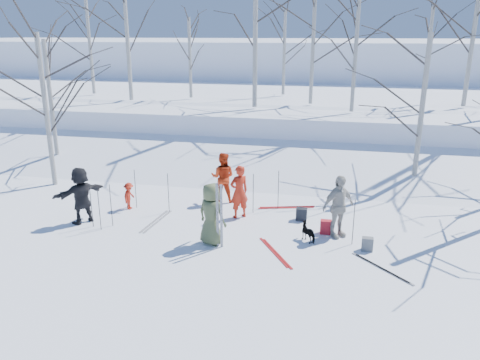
% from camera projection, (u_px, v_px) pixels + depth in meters
% --- Properties ---
extents(ground, '(120.00, 120.00, 0.00)m').
position_uv_depth(ground, '(229.00, 238.00, 13.62)').
color(ground, white).
rests_on(ground, ground).
extents(snow_ramp, '(70.00, 9.49, 4.12)m').
position_uv_depth(snow_ramp, '(267.00, 168.00, 20.10)').
color(snow_ramp, white).
rests_on(snow_ramp, ground).
extents(snow_plateau, '(70.00, 18.00, 2.20)m').
position_uv_depth(snow_plateau, '(293.00, 112.00, 29.16)').
color(snow_plateau, white).
rests_on(snow_plateau, ground).
extents(far_hill, '(90.00, 30.00, 6.00)m').
position_uv_depth(far_hill, '(315.00, 70.00, 48.43)').
color(far_hill, white).
rests_on(far_hill, ground).
extents(skier_olive_center, '(1.02, 0.86, 1.78)m').
position_uv_depth(skier_olive_center, '(211.00, 214.00, 12.99)').
color(skier_olive_center, '#495533').
rests_on(skier_olive_center, ground).
extents(skier_red_north, '(0.75, 0.72, 1.73)m').
position_uv_depth(skier_red_north, '(239.00, 192.00, 14.88)').
color(skier_red_north, red).
rests_on(skier_red_north, ground).
extents(skier_redor_behind, '(0.87, 0.69, 1.75)m').
position_uv_depth(skier_redor_behind, '(223.00, 177.00, 16.34)').
color(skier_redor_behind, red).
rests_on(skier_redor_behind, ground).
extents(skier_red_seated, '(0.35, 0.60, 0.92)m').
position_uv_depth(skier_red_seated, '(129.00, 196.00, 15.71)').
color(skier_red_seated, red).
rests_on(skier_red_seated, ground).
extents(skier_cream_east, '(1.12, 1.06, 1.86)m').
position_uv_depth(skier_cream_east, '(338.00, 206.00, 13.44)').
color(skier_cream_east, beige).
rests_on(skier_cream_east, ground).
extents(skier_grey_west, '(1.37, 1.68, 1.80)m').
position_uv_depth(skier_grey_west, '(81.00, 195.00, 14.47)').
color(skier_grey_west, black).
rests_on(skier_grey_west, ground).
extents(dog, '(0.66, 0.65, 0.54)m').
position_uv_depth(dog, '(309.00, 232.00, 13.34)').
color(dog, black).
rests_on(dog, ground).
extents(upright_ski_left, '(0.10, 0.16, 1.90)m').
position_uv_depth(upright_ski_left, '(217.00, 215.00, 12.74)').
color(upright_ski_left, silver).
rests_on(upright_ski_left, ground).
extents(upright_ski_right, '(0.12, 0.23, 1.89)m').
position_uv_depth(upright_ski_right, '(221.00, 216.00, 12.66)').
color(upright_ski_right, silver).
rests_on(upright_ski_right, ground).
extents(ski_pair_a, '(1.18, 2.00, 0.02)m').
position_uv_depth(ski_pair_a, '(287.00, 207.00, 15.95)').
color(ski_pair_a, '#AD1818').
rests_on(ski_pair_a, ground).
extents(ski_pair_b, '(2.10, 2.10, 0.02)m').
position_uv_depth(ski_pair_b, '(381.00, 268.00, 11.83)').
color(ski_pair_b, silver).
rests_on(ski_pair_b, ground).
extents(ski_pair_c, '(1.90, 2.08, 0.02)m').
position_uv_depth(ski_pair_c, '(275.00, 253.00, 12.67)').
color(ski_pair_c, '#AD1818').
rests_on(ski_pair_c, ground).
extents(ski_pair_d, '(0.52, 1.93, 0.02)m').
position_uv_depth(ski_pair_d, '(156.00, 221.00, 14.78)').
color(ski_pair_d, silver).
rests_on(ski_pair_d, ground).
extents(ski_pole_a, '(0.02, 0.02, 1.34)m').
position_uv_depth(ski_pole_a, '(99.00, 209.00, 13.97)').
color(ski_pole_a, black).
rests_on(ski_pole_a, ground).
extents(ski_pole_b, '(0.02, 0.02, 1.34)m').
position_uv_depth(ski_pole_b, '(135.00, 189.00, 15.76)').
color(ski_pole_b, black).
rests_on(ski_pole_b, ground).
extents(ski_pole_c, '(0.02, 0.02, 1.34)m').
position_uv_depth(ski_pole_c, '(168.00, 193.00, 15.37)').
color(ski_pole_c, black).
rests_on(ski_pole_c, ground).
extents(ski_pole_d, '(0.02, 0.02, 1.34)m').
position_uv_depth(ski_pole_d, '(253.00, 193.00, 15.32)').
color(ski_pole_d, black).
rests_on(ski_pole_d, ground).
extents(ski_pole_e, '(0.02, 0.02, 1.34)m').
position_uv_depth(ski_pole_e, '(91.00, 206.00, 14.20)').
color(ski_pole_e, black).
rests_on(ski_pole_e, ground).
extents(ski_pole_f, '(0.02, 0.02, 1.34)m').
position_uv_depth(ski_pole_f, '(354.00, 222.00, 13.00)').
color(ski_pole_f, black).
rests_on(ski_pole_f, ground).
extents(ski_pole_g, '(0.02, 0.02, 1.34)m').
position_uv_depth(ski_pole_g, '(111.00, 205.00, 14.26)').
color(ski_pole_g, black).
rests_on(ski_pole_g, ground).
extents(ski_pole_h, '(0.02, 0.02, 1.34)m').
position_uv_depth(ski_pole_h, '(341.00, 214.00, 13.58)').
color(ski_pole_h, black).
rests_on(ski_pole_h, ground).
extents(ski_pole_i, '(0.02, 0.02, 1.34)m').
position_uv_depth(ski_pole_i, '(278.00, 190.00, 15.66)').
color(ski_pole_i, black).
rests_on(ski_pole_i, ground).
extents(backpack_red, '(0.32, 0.22, 0.42)m').
position_uv_depth(backpack_red, '(326.00, 227.00, 13.84)').
color(backpack_red, '#AE1A25').
rests_on(backpack_red, ground).
extents(backpack_grey, '(0.30, 0.20, 0.38)m').
position_uv_depth(backpack_grey, '(367.00, 244.00, 12.76)').
color(backpack_grey, '#5A5D61').
rests_on(backpack_grey, ground).
extents(backpack_dark, '(0.34, 0.24, 0.40)m').
position_uv_depth(backpack_dark, '(301.00, 214.00, 14.83)').
color(backpack_dark, black).
rests_on(backpack_dark, ground).
extents(birch_plateau_a, '(3.62, 3.62, 4.32)m').
position_uv_depth(birch_plateau_a, '(190.00, 58.00, 25.85)').
color(birch_plateau_a, silver).
rests_on(birch_plateau_a, snow_plateau).
extents(birch_plateau_b, '(4.63, 4.63, 5.76)m').
position_uv_depth(birch_plateau_b, '(313.00, 46.00, 23.35)').
color(birch_plateau_b, silver).
rests_on(birch_plateau_b, snow_plateau).
extents(birch_plateau_c, '(4.30, 4.30, 5.28)m').
position_uv_depth(birch_plateau_c, '(356.00, 53.00, 21.01)').
color(birch_plateau_c, silver).
rests_on(birch_plateau_c, snow_plateau).
extents(birch_plateau_e, '(5.56, 5.56, 7.08)m').
position_uv_depth(birch_plateau_e, '(474.00, 32.00, 22.27)').
color(birch_plateau_e, silver).
rests_on(birch_plateau_e, snow_plateau).
extents(birch_plateau_f, '(3.97, 3.97, 4.81)m').
position_uv_depth(birch_plateau_f, '(284.00, 53.00, 27.11)').
color(birch_plateau_f, silver).
rests_on(birch_plateau_f, snow_plateau).
extents(birch_plateau_g, '(5.38, 5.38, 6.83)m').
position_uv_depth(birch_plateau_g, '(127.00, 34.00, 24.50)').
color(birch_plateau_g, silver).
rests_on(birch_plateau_g, snow_plateau).
extents(birch_plateau_h, '(6.11, 6.11, 7.87)m').
position_uv_depth(birch_plateau_h, '(255.00, 23.00, 21.95)').
color(birch_plateau_h, silver).
rests_on(birch_plateau_h, snow_plateau).
extents(birch_plateau_j, '(3.94, 3.94, 4.77)m').
position_uv_depth(birch_plateau_j, '(428.00, 56.00, 23.66)').
color(birch_plateau_j, silver).
rests_on(birch_plateau_j, snow_plateau).
extents(birch_plateau_k, '(4.48, 4.48, 5.55)m').
position_uv_depth(birch_plateau_k, '(90.00, 46.00, 27.38)').
color(birch_plateau_k, silver).
rests_on(birch_plateau_k, snow_plateau).
extents(birch_edge_a, '(4.61, 4.61, 5.73)m').
position_uv_depth(birch_edge_a, '(46.00, 112.00, 17.55)').
color(birch_edge_a, silver).
rests_on(birch_edge_a, ground).
extents(birch_edge_d, '(4.43, 4.43, 5.47)m').
position_uv_depth(birch_edge_d, '(51.00, 105.00, 20.16)').
color(birch_edge_d, silver).
rests_on(birch_edge_d, ground).
extents(birch_edge_e, '(4.60, 4.60, 5.72)m').
position_uv_depth(birch_edge_e, '(421.00, 114.00, 17.06)').
color(birch_edge_e, silver).
rests_on(birch_edge_e, ground).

